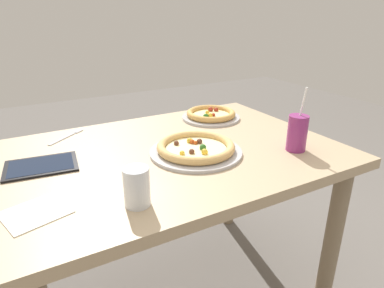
# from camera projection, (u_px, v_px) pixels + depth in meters

# --- Properties ---
(dining_table) EXTENTS (1.28, 0.91, 0.75)m
(dining_table) POSITION_uv_depth(u_px,v_px,m) (172.00, 174.00, 1.37)
(dining_table) COLOR tan
(dining_table) RESTS_ON ground
(pizza_near) EXTENTS (0.35, 0.35, 0.04)m
(pizza_near) POSITION_uv_depth(u_px,v_px,m) (196.00, 149.00, 1.29)
(pizza_near) COLOR #B7B7BC
(pizza_near) RESTS_ON dining_table
(pizza_far) EXTENTS (0.29, 0.29, 0.04)m
(pizza_far) POSITION_uv_depth(u_px,v_px,m) (211.00, 115.00, 1.69)
(pizza_far) COLOR #B7B7BC
(pizza_far) RESTS_ON dining_table
(drink_cup_colored) EXTENTS (0.08, 0.08, 0.25)m
(drink_cup_colored) POSITION_uv_depth(u_px,v_px,m) (297.00, 133.00, 1.30)
(drink_cup_colored) COLOR #8C2D72
(drink_cup_colored) RESTS_ON dining_table
(water_cup_clear) EXTENTS (0.07, 0.07, 0.11)m
(water_cup_clear) POSITION_uv_depth(u_px,v_px,m) (137.00, 186.00, 0.94)
(water_cup_clear) COLOR silver
(water_cup_clear) RESTS_ON dining_table
(paper_napkin) EXTENTS (0.19, 0.18, 0.00)m
(paper_napkin) POSITION_uv_depth(u_px,v_px,m) (35.00, 213.00, 0.92)
(paper_napkin) COLOR white
(paper_napkin) RESTS_ON dining_table
(fork) EXTENTS (0.17, 0.14, 0.00)m
(fork) POSITION_uv_depth(u_px,v_px,m) (68.00, 136.00, 1.46)
(fork) COLOR silver
(fork) RESTS_ON dining_table
(tablet) EXTENTS (0.26, 0.20, 0.01)m
(tablet) POSITION_uv_depth(u_px,v_px,m) (41.00, 166.00, 1.18)
(tablet) COLOR black
(tablet) RESTS_ON dining_table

